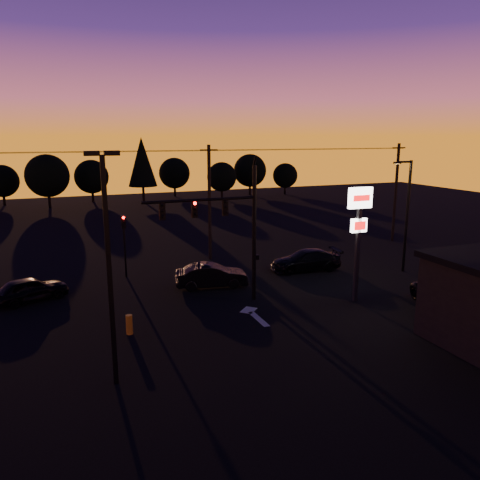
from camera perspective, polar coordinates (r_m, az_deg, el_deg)
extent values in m
plane|color=black|center=(24.55, 2.17, -10.58)|extent=(120.00, 120.00, 0.00)
cube|color=beige|center=(25.58, 2.29, -9.59)|extent=(0.35, 2.20, 0.01)
cube|color=beige|center=(26.78, 1.07, -8.54)|extent=(1.20, 1.20, 0.01)
cylinder|color=black|center=(27.43, 1.74, 0.68)|extent=(0.24, 0.24, 8.00)
cylinder|color=black|center=(26.88, 1.80, 9.47)|extent=(0.14, 0.52, 0.76)
cylinder|color=black|center=(25.95, -4.85, 4.89)|extent=(6.50, 0.16, 0.16)
cube|color=black|center=(26.47, -1.82, 3.99)|extent=(0.32, 0.22, 0.95)
sphere|color=black|center=(26.30, -1.73, 4.70)|extent=(0.18, 0.18, 0.18)
sphere|color=black|center=(26.35, -1.73, 4.05)|extent=(0.18, 0.18, 0.18)
sphere|color=black|center=(26.39, -1.72, 3.41)|extent=(0.18, 0.18, 0.18)
cube|color=black|center=(25.93, -5.58, 3.75)|extent=(0.32, 0.22, 0.95)
sphere|color=#FF0705|center=(25.75, -5.51, 4.48)|extent=(0.18, 0.18, 0.18)
sphere|color=black|center=(25.80, -5.50, 3.82)|extent=(0.18, 0.18, 0.18)
sphere|color=black|center=(25.84, -5.48, 3.16)|extent=(0.18, 0.18, 0.18)
cube|color=black|center=(25.50, -9.47, 3.49)|extent=(0.32, 0.22, 0.95)
sphere|color=black|center=(25.32, -9.43, 4.23)|extent=(0.18, 0.18, 0.18)
sphere|color=black|center=(25.36, -9.41, 3.56)|extent=(0.18, 0.18, 0.18)
sphere|color=black|center=(25.41, -9.39, 2.89)|extent=(0.18, 0.18, 0.18)
cube|color=black|center=(27.82, 2.06, -2.11)|extent=(0.22, 0.18, 0.28)
cylinder|color=black|center=(33.34, -13.84, -1.42)|extent=(0.14, 0.14, 3.60)
cube|color=black|center=(32.91, -14.03, 2.14)|extent=(0.30, 0.20, 0.90)
sphere|color=#FF0705|center=(32.74, -14.03, 2.65)|extent=(0.18, 0.18, 0.18)
sphere|color=black|center=(32.78, -14.01, 2.17)|extent=(0.18, 0.18, 0.18)
sphere|color=black|center=(32.83, -13.98, 1.69)|extent=(0.18, 0.18, 0.18)
cube|color=black|center=(18.45, -15.62, -4.13)|extent=(0.18, 0.18, 9.00)
cube|color=black|center=(17.69, -17.65, 10.04)|extent=(0.55, 0.30, 0.18)
cube|color=black|center=(17.76, -15.36, 10.19)|extent=(0.55, 0.30, 0.18)
cube|color=black|center=(28.15, 14.12, -1.06)|extent=(0.22, 0.22, 6.40)
cube|color=white|center=(27.62, 14.45, 5.00)|extent=(1.50, 0.25, 1.20)
cube|color=red|center=(27.51, 14.62, 4.96)|extent=(1.10, 0.02, 0.35)
cube|color=white|center=(27.87, 14.27, 1.74)|extent=(1.00, 0.22, 0.80)
cube|color=red|center=(27.76, 14.43, 1.69)|extent=(0.75, 0.02, 0.50)
cylinder|color=black|center=(35.37, 19.68, 2.65)|extent=(0.20, 0.20, 8.00)
cylinder|color=black|center=(34.57, 19.40, 8.97)|extent=(1.20, 0.14, 0.14)
cube|color=black|center=(34.18, 18.63, 8.91)|extent=(0.50, 0.22, 0.14)
plane|color=#FFB759|center=(34.18, 18.62, 8.78)|extent=(0.35, 0.35, 0.00)
cylinder|color=black|center=(36.75, -3.73, 4.50)|extent=(0.26, 0.26, 9.00)
cube|color=black|center=(36.40, -3.83, 10.90)|extent=(1.40, 0.10, 0.10)
cylinder|color=black|center=(45.56, 18.44, 5.45)|extent=(0.26, 0.26, 9.00)
cube|color=black|center=(45.28, 18.80, 10.60)|extent=(1.40, 0.10, 0.10)
cylinder|color=black|center=(34.12, -18.27, 10.11)|extent=(18.00, 0.02, 0.02)
cylinder|color=black|center=(34.72, -18.35, 10.22)|extent=(18.00, 0.02, 0.02)
cylinder|color=black|center=(35.32, -18.40, 10.16)|extent=(18.00, 0.02, 0.02)
cylinder|color=black|center=(39.57, 9.18, 10.83)|extent=(18.00, 0.02, 0.02)
cylinder|color=black|center=(40.08, 8.74, 10.94)|extent=(18.00, 0.02, 0.02)
cylinder|color=black|center=(40.61, 8.31, 10.90)|extent=(18.00, 0.02, 0.02)
cube|color=black|center=(26.31, 23.85, -6.82)|extent=(2.20, 0.05, 1.60)
cylinder|color=orange|center=(24.23, -13.35, -9.99)|extent=(0.33, 0.33, 0.99)
cylinder|color=black|center=(74.49, -26.80, 4.33)|extent=(0.36, 0.36, 1.38)
sphere|color=black|center=(74.21, -27.01, 6.42)|extent=(4.54, 4.54, 4.54)
cylinder|color=black|center=(69.20, -22.20, 4.37)|extent=(0.36, 0.36, 1.75)
sphere|color=black|center=(68.84, -22.44, 7.25)|extent=(5.77, 5.78, 5.78)
cylinder|color=black|center=(73.36, -17.49, 5.04)|extent=(0.36, 0.36, 1.50)
sphere|color=black|center=(73.05, -17.65, 7.37)|extent=(4.95, 4.95, 4.95)
cylinder|color=black|center=(71.19, -11.68, 5.50)|extent=(0.36, 0.36, 2.38)
cone|color=black|center=(70.78, -11.86, 9.32)|extent=(4.18, 4.18, 7.12)
cylinder|color=black|center=(77.32, -7.93, 5.86)|extent=(0.36, 0.36, 1.50)
sphere|color=black|center=(77.04, -8.00, 8.07)|extent=(4.95, 4.95, 4.95)
cylinder|color=black|center=(73.31, -2.22, 5.55)|extent=(0.36, 0.36, 1.38)
sphere|color=black|center=(73.02, -2.24, 7.70)|extent=(4.54, 4.54, 4.54)
cylinder|color=black|center=(78.22, 1.21, 6.10)|extent=(0.36, 0.36, 1.62)
sphere|color=black|center=(77.92, 1.22, 8.47)|extent=(5.36, 5.36, 5.36)
cylinder|color=black|center=(79.86, 5.49, 6.04)|extent=(0.36, 0.36, 1.25)
sphere|color=black|center=(79.62, 5.52, 7.83)|extent=(4.12, 4.12, 4.12)
imported|color=black|center=(30.64, -24.22, -5.49)|extent=(4.63, 3.13, 1.47)
imported|color=black|center=(30.55, -3.49, -4.35)|extent=(4.89, 2.46, 1.54)
imported|color=black|center=(34.60, 8.01, -2.45)|extent=(5.40, 2.64, 1.51)
imported|color=black|center=(29.44, 24.11, -6.32)|extent=(2.86, 5.10, 1.35)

